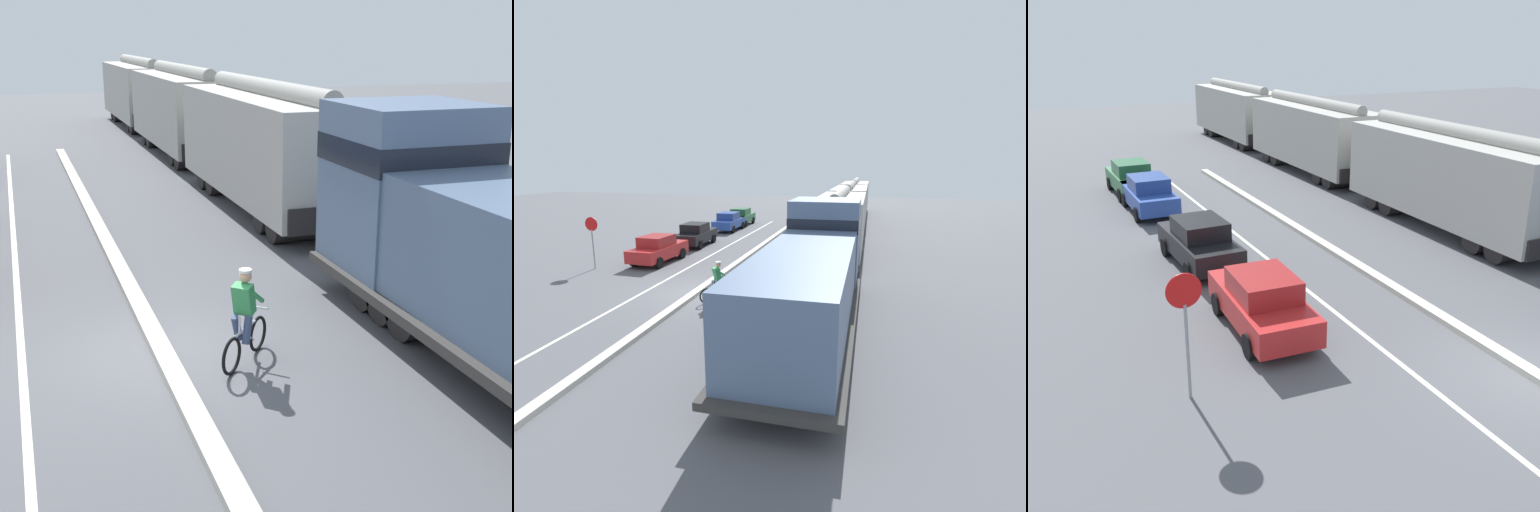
# 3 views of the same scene
# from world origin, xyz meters

# --- Properties ---
(ground_plane) EXTENTS (120.00, 120.00, 0.00)m
(ground_plane) POSITION_xyz_m (0.00, 0.00, 0.00)
(ground_plane) COLOR #56565B
(median_curb) EXTENTS (0.36, 36.00, 0.16)m
(median_curb) POSITION_xyz_m (0.00, 6.00, 0.08)
(median_curb) COLOR beige
(median_curb) RESTS_ON ground
(lane_stripe) EXTENTS (0.14, 36.00, 0.01)m
(lane_stripe) POSITION_xyz_m (-2.40, 6.00, 0.00)
(lane_stripe) COLOR silver
(lane_stripe) RESTS_ON ground
(hopper_car_lead) EXTENTS (2.90, 10.60, 4.18)m
(hopper_car_lead) POSITION_xyz_m (5.52, 9.71, 2.08)
(hopper_car_lead) COLOR #ABA8A1
(hopper_car_lead) RESTS_ON ground
(hopper_car_middle) EXTENTS (2.90, 10.60, 4.18)m
(hopper_car_middle) POSITION_xyz_m (5.52, 21.31, 2.08)
(hopper_car_middle) COLOR #A6A49C
(hopper_car_middle) RESTS_ON ground
(hopper_car_trailing) EXTENTS (2.90, 10.60, 4.18)m
(hopper_car_trailing) POSITION_xyz_m (5.52, 32.91, 2.08)
(hopper_car_trailing) COLOR #A6A39B
(hopper_car_trailing) RESTS_ON ground
(cyclist) EXTENTS (1.23, 1.27, 1.71)m
(cyclist) POSITION_xyz_m (1.32, -0.86, 0.82)
(cyclist) COLOR black
(cyclist) RESTS_ON ground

